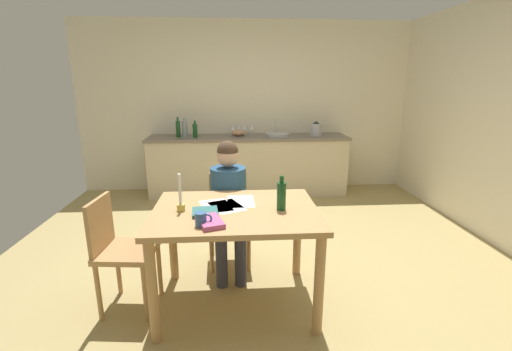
# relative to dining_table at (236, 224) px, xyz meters

# --- Properties ---
(ground_plane) EXTENTS (5.20, 5.20, 0.04)m
(ground_plane) POSITION_rel_dining_table_xyz_m (0.22, 0.56, -0.69)
(ground_plane) COLOR tan
(wall_back) EXTENTS (5.20, 0.12, 2.60)m
(wall_back) POSITION_rel_dining_table_xyz_m (0.22, 3.16, 0.63)
(wall_back) COLOR silver
(wall_back) RESTS_ON ground
(kitchen_counter) EXTENTS (3.00, 0.64, 0.90)m
(kitchen_counter) POSITION_rel_dining_table_xyz_m (0.22, 2.80, -0.22)
(kitchen_counter) COLOR beige
(kitchen_counter) RESTS_ON ground
(dining_table) EXTENTS (1.22, 0.91, 0.79)m
(dining_table) POSITION_rel_dining_table_xyz_m (0.00, 0.00, 0.00)
(dining_table) COLOR tan
(dining_table) RESTS_ON ground
(chair_at_table) EXTENTS (0.42, 0.42, 0.85)m
(chair_at_table) POSITION_rel_dining_table_xyz_m (-0.06, 0.70, -0.20)
(chair_at_table) COLOR tan
(chair_at_table) RESTS_ON ground
(person_seated) EXTENTS (0.33, 0.60, 1.19)m
(person_seated) POSITION_rel_dining_table_xyz_m (-0.06, 0.55, 0.01)
(person_seated) COLOR navy
(person_seated) RESTS_ON ground
(chair_side_empty) EXTENTS (0.44, 0.44, 0.88)m
(chair_side_empty) POSITION_rel_dining_table_xyz_m (-0.87, 0.00, -0.17)
(chair_side_empty) COLOR tan
(chair_side_empty) RESTS_ON ground
(coffee_mug) EXTENTS (0.11, 0.07, 0.09)m
(coffee_mug) POSITION_rel_dining_table_xyz_m (-0.22, -0.30, 0.16)
(coffee_mug) COLOR #33598C
(coffee_mug) RESTS_ON dining_table
(candlestick) EXTENTS (0.06, 0.06, 0.28)m
(candlestick) POSITION_rel_dining_table_xyz_m (-0.40, -0.01, 0.20)
(candlestick) COLOR gold
(candlestick) RESTS_ON dining_table
(book_magazine) EXTENTS (0.21, 0.27, 0.03)m
(book_magazine) POSITION_rel_dining_table_xyz_m (-0.17, -0.27, 0.13)
(book_magazine) COLOR #B25087
(book_magazine) RESTS_ON dining_table
(book_cookery) EXTENTS (0.20, 0.20, 0.03)m
(book_cookery) POSITION_rel_dining_table_xyz_m (-0.22, -0.08, 0.13)
(book_cookery) COLOR #2C6362
(book_cookery) RESTS_ON dining_table
(paper_letter) EXTENTS (0.31, 0.36, 0.00)m
(paper_letter) POSITION_rel_dining_table_xyz_m (-0.06, 0.06, 0.12)
(paper_letter) COLOR white
(paper_letter) RESTS_ON dining_table
(paper_bill) EXTENTS (0.28, 0.34, 0.00)m
(paper_bill) POSITION_rel_dining_table_xyz_m (-0.15, 0.08, 0.12)
(paper_bill) COLOR white
(paper_bill) RESTS_ON dining_table
(paper_envelope) EXTENTS (0.22, 0.30, 0.00)m
(paper_envelope) POSITION_rel_dining_table_xyz_m (0.04, 0.17, 0.12)
(paper_envelope) COLOR white
(paper_envelope) RESTS_ON dining_table
(wine_bottle_on_table) EXTENTS (0.07, 0.07, 0.26)m
(wine_bottle_on_table) POSITION_rel_dining_table_xyz_m (0.34, -0.03, 0.23)
(wine_bottle_on_table) COLOR #194C23
(wine_bottle_on_table) RESTS_ON dining_table
(sink_unit) EXTENTS (0.36, 0.36, 0.24)m
(sink_unit) POSITION_rel_dining_table_xyz_m (0.67, 2.81, 0.25)
(sink_unit) COLOR #B2B7BC
(sink_unit) RESTS_ON kitchen_counter
(bottle_oil) EXTENTS (0.06, 0.06, 0.30)m
(bottle_oil) POSITION_rel_dining_table_xyz_m (-0.81, 2.78, 0.36)
(bottle_oil) COLOR #194C23
(bottle_oil) RESTS_ON kitchen_counter
(bottle_vinegar) EXTENTS (0.08, 0.08, 0.29)m
(bottle_vinegar) POSITION_rel_dining_table_xyz_m (-0.72, 2.79, 0.35)
(bottle_vinegar) COLOR #8C999E
(bottle_vinegar) RESTS_ON kitchen_counter
(bottle_wine_red) EXTENTS (0.07, 0.07, 0.25)m
(bottle_wine_red) POSITION_rel_dining_table_xyz_m (-0.56, 2.74, 0.34)
(bottle_wine_red) COLOR #194C23
(bottle_wine_red) RESTS_ON kitchen_counter
(mixing_bowl) EXTENTS (0.21, 0.21, 0.09)m
(mixing_bowl) POSITION_rel_dining_table_xyz_m (0.08, 2.85, 0.28)
(mixing_bowl) COLOR tan
(mixing_bowl) RESTS_ON kitchen_counter
(stovetop_kettle) EXTENTS (0.18, 0.18, 0.22)m
(stovetop_kettle) POSITION_rel_dining_table_xyz_m (1.26, 2.80, 0.33)
(stovetop_kettle) COLOR #B7BABF
(stovetop_kettle) RESTS_ON kitchen_counter
(wine_glass_near_sink) EXTENTS (0.07, 0.07, 0.15)m
(wine_glass_near_sink) POSITION_rel_dining_table_xyz_m (0.28, 2.95, 0.34)
(wine_glass_near_sink) COLOR silver
(wine_glass_near_sink) RESTS_ON kitchen_counter
(wine_glass_by_kettle) EXTENTS (0.07, 0.07, 0.15)m
(wine_glass_by_kettle) POSITION_rel_dining_table_xyz_m (0.17, 2.95, 0.34)
(wine_glass_by_kettle) COLOR silver
(wine_glass_by_kettle) RESTS_ON kitchen_counter
(wine_glass_back_left) EXTENTS (0.07, 0.07, 0.15)m
(wine_glass_back_left) POSITION_rel_dining_table_xyz_m (0.09, 2.95, 0.34)
(wine_glass_back_left) COLOR silver
(wine_glass_back_left) RESTS_ON kitchen_counter
(wine_glass_back_right) EXTENTS (0.07, 0.07, 0.15)m
(wine_glass_back_right) POSITION_rel_dining_table_xyz_m (-0.01, 2.95, 0.34)
(wine_glass_back_right) COLOR silver
(wine_glass_back_right) RESTS_ON kitchen_counter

